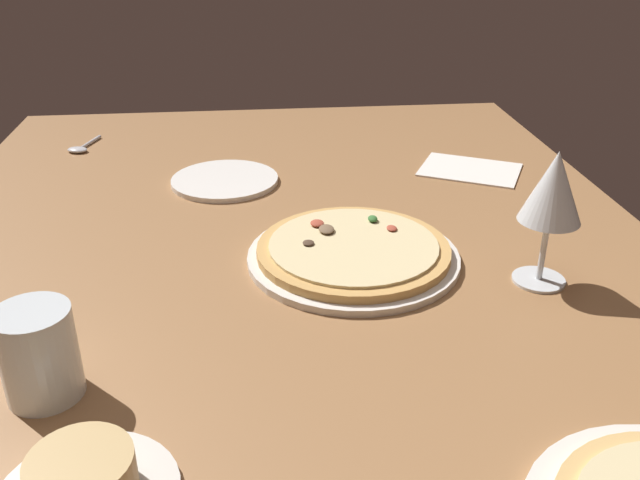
{
  "coord_description": "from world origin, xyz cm",
  "views": [
    {
      "loc": [
        -83.29,
        4.01,
        48.77
      ],
      "look_at": [
        -0.69,
        -4.53,
        7.0
      ],
      "focal_mm": 38.3,
      "sensor_mm": 36.0,
      "label": 1
    }
  ],
  "objects_px": {
    "side_plate": "(225,180)",
    "paper_menu": "(470,170)",
    "wine_glass_far": "(553,191)",
    "pizza_main": "(353,252)",
    "water_glass": "(40,359)",
    "spoon": "(81,148)"
  },
  "relations": [
    {
      "from": "pizza_main",
      "to": "spoon",
      "type": "distance_m",
      "value": 0.69
    },
    {
      "from": "pizza_main",
      "to": "spoon",
      "type": "xyz_separation_m",
      "value": [
        0.51,
        0.47,
        -0.01
      ]
    },
    {
      "from": "side_plate",
      "to": "paper_menu",
      "type": "bearing_deg",
      "value": -88.22
    },
    {
      "from": "pizza_main",
      "to": "side_plate",
      "type": "relative_size",
      "value": 1.56
    },
    {
      "from": "spoon",
      "to": "pizza_main",
      "type": "bearing_deg",
      "value": -137.33
    },
    {
      "from": "pizza_main",
      "to": "water_glass",
      "type": "distance_m",
      "value": 0.43
    },
    {
      "from": "pizza_main",
      "to": "side_plate",
      "type": "height_order",
      "value": "pizza_main"
    },
    {
      "from": "pizza_main",
      "to": "spoon",
      "type": "bearing_deg",
      "value": 42.67
    },
    {
      "from": "wine_glass_far",
      "to": "pizza_main",
      "type": "bearing_deg",
      "value": 70.61
    },
    {
      "from": "wine_glass_far",
      "to": "water_glass",
      "type": "xyz_separation_m",
      "value": [
        -0.17,
        0.58,
        -0.08
      ]
    },
    {
      "from": "paper_menu",
      "to": "wine_glass_far",
      "type": "bearing_deg",
      "value": -156.98
    },
    {
      "from": "water_glass",
      "to": "side_plate",
      "type": "xyz_separation_m",
      "value": [
        0.55,
        -0.17,
        -0.04
      ]
    },
    {
      "from": "side_plate",
      "to": "pizza_main",
      "type": "bearing_deg",
      "value": -149.24
    },
    {
      "from": "wine_glass_far",
      "to": "paper_menu",
      "type": "xyz_separation_m",
      "value": [
        0.4,
        -0.03,
        -0.13
      ]
    },
    {
      "from": "side_plate",
      "to": "spoon",
      "type": "height_order",
      "value": "spoon"
    },
    {
      "from": "side_plate",
      "to": "spoon",
      "type": "relative_size",
      "value": 1.76
    },
    {
      "from": "paper_menu",
      "to": "side_plate",
      "type": "bearing_deg",
      "value": 119.26
    },
    {
      "from": "wine_glass_far",
      "to": "paper_menu",
      "type": "height_order",
      "value": "wine_glass_far"
    },
    {
      "from": "pizza_main",
      "to": "paper_menu",
      "type": "xyz_separation_m",
      "value": [
        0.32,
        -0.26,
        -0.01
      ]
    },
    {
      "from": "water_glass",
      "to": "side_plate",
      "type": "bearing_deg",
      "value": -16.67
    },
    {
      "from": "water_glass",
      "to": "spoon",
      "type": "distance_m",
      "value": 0.77
    },
    {
      "from": "pizza_main",
      "to": "paper_menu",
      "type": "height_order",
      "value": "pizza_main"
    }
  ]
}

